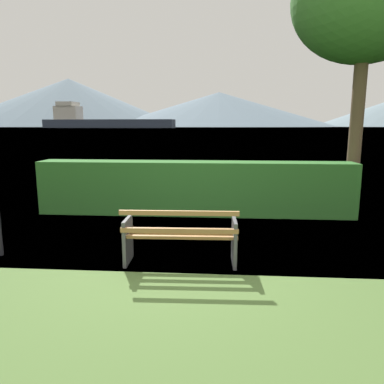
# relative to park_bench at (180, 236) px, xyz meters

# --- Properties ---
(ground_plane) EXTENTS (1400.00, 1400.00, 0.00)m
(ground_plane) POSITION_rel_park_bench_xyz_m (-0.00, 0.06, -0.42)
(ground_plane) COLOR #4C6B33
(water_surface) EXTENTS (620.00, 620.00, 0.00)m
(water_surface) POSITION_rel_park_bench_xyz_m (-0.00, 309.65, -0.42)
(water_surface) COLOR #6B8EA3
(water_surface) RESTS_ON ground_plane
(park_bench) EXTENTS (1.67, 0.62, 0.87)m
(park_bench) POSITION_rel_park_bench_xyz_m (0.00, 0.00, 0.00)
(park_bench) COLOR #A0703F
(park_bench) RESTS_ON ground_plane
(hedge_row) EXTENTS (7.11, 0.67, 1.21)m
(hedge_row) POSITION_rel_park_bench_xyz_m (-0.00, 3.07, 0.18)
(hedge_row) COLOR #2D6B28
(hedge_row) RESTS_ON ground_plane
(tree_near_bench) EXTENTS (3.22, 3.22, 6.10)m
(tree_near_bench) POSITION_rel_park_bench_xyz_m (3.71, 3.69, 4.28)
(tree_near_bench) COLOR brown
(tree_near_bench) RESTS_ON ground_plane
(cargo_ship_large) EXTENTS (102.38, 21.98, 19.68)m
(cargo_ship_large) POSITION_rel_park_bench_xyz_m (-91.96, 270.75, 5.08)
(cargo_ship_large) COLOR #2D384C
(cargo_ship_large) RESTS_ON water_surface
(distant_hills) EXTENTS (820.51, 351.29, 72.60)m
(distant_hills) POSITION_rel_park_bench_xyz_m (-60.78, 550.08, 29.98)
(distant_hills) COLOR slate
(distant_hills) RESTS_ON ground_plane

